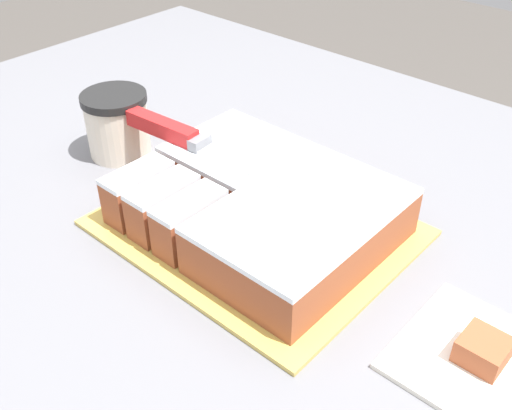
% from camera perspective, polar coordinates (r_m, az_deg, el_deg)
% --- Properties ---
extents(cake_board, '(0.36, 0.30, 0.01)m').
position_cam_1_polar(cake_board, '(0.76, 0.00, -2.16)').
color(cake_board, gold).
rests_on(cake_board, countertop).
extents(cake, '(0.32, 0.25, 0.06)m').
position_cam_1_polar(cake, '(0.74, 0.41, -0.02)').
color(cake, '#994C2D').
rests_on(cake, cake_board).
extents(knife, '(0.34, 0.05, 0.02)m').
position_cam_1_polar(knife, '(0.81, -6.40, 6.37)').
color(knife, silver).
rests_on(knife, cake).
extents(coffee_cup, '(0.10, 0.10, 0.10)m').
position_cam_1_polar(coffee_cup, '(0.92, -13.20, 7.46)').
color(coffee_cup, beige).
rests_on(coffee_cup, countertop).
extents(paper_napkin, '(0.15, 0.15, 0.01)m').
position_cam_1_polar(paper_napkin, '(0.65, 20.51, -13.74)').
color(paper_napkin, white).
rests_on(paper_napkin, countertop).
extents(brownie, '(0.04, 0.04, 0.03)m').
position_cam_1_polar(brownie, '(0.64, 20.82, -12.77)').
color(brownie, '#994C2D').
rests_on(brownie, paper_napkin).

